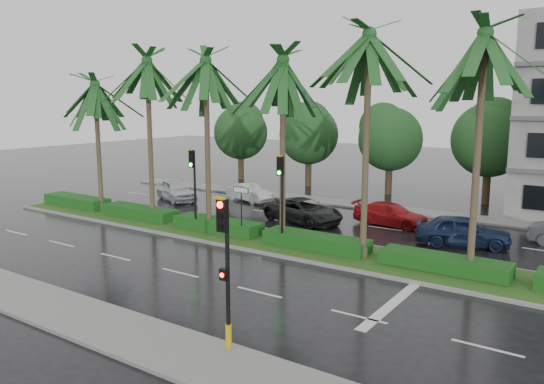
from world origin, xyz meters
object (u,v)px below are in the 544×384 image
Objects in this scene: street_sign at (241,199)px; car_darkgrey at (303,211)px; car_silver at (176,190)px; car_blue at (463,231)px; car_white at (249,193)px; signal_median_left at (193,178)px; car_red at (391,214)px; signal_near at (225,267)px.

street_sign is 5.49m from car_darkgrey.
car_blue is (20.00, -0.92, 0.02)m from car_silver.
car_white is (4.50, 2.63, -0.12)m from car_silver.
signal_median_left reaches higher than car_blue.
car_silver is 0.97× the size of car_blue.
car_silver reaches higher than car_darkgrey.
car_red is at bearing 46.64° from car_blue.
car_silver is at bearing 69.79° from car_blue.
signal_median_left is 3.13m from street_sign.
car_blue is at bearing -112.25° from car_red.
car_silver reaches higher than car_red.
car_red is at bearing -51.16° from car_darkgrey.
signal_median_left reaches higher than car_white.
signal_near is 1.68× the size of street_sign.
signal_median_left is at bearing 137.05° from car_red.
car_silver is (-7.50, 6.34, -2.26)m from signal_median_left.
car_blue reaches higher than car_white.
car_darkgrey reaches higher than car_white.
car_silver is 0.99× the size of car_red.
car_silver is (-10.50, 6.16, -1.39)m from street_sign.
car_white is 15.90m from car_blue.
signal_median_left is at bearing 160.78° from car_darkgrey.
signal_median_left is 10.08m from car_silver.
car_red is 5.00m from car_blue.
signal_median_left is (-10.00, 9.69, 0.49)m from signal_near.
street_sign is 10.75m from car_white.
signal_median_left is 11.28m from car_red.
signal_near is at bearing -169.87° from car_red.
street_sign reaches higher than car_red.
signal_near is 1.16× the size of car_white.
signal_near is at bearing -108.24° from car_silver.
signal_near is at bearing 153.03° from car_blue.
car_blue is (9.00, -0.04, 0.07)m from car_darkgrey.
signal_median_left reaches higher than car_silver.
car_blue is at bearing -68.39° from car_silver.
car_red is 0.98× the size of car_blue.
signal_near is 0.98× the size of car_blue.
car_blue is at bearing -89.64° from car_white.
street_sign is at bearing 149.54° from car_red.
signal_near reaches higher than car_silver.
signal_near is at bearing -44.09° from signal_median_left.
street_sign is at bearing 125.34° from signal_near.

